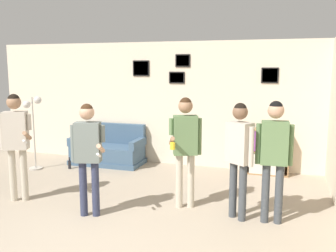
{
  "coord_description": "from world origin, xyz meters",
  "views": [
    {
      "loc": [
        2.38,
        -3.39,
        2.17
      ],
      "look_at": [
        0.58,
        2.22,
        1.23
      ],
      "focal_mm": 40.0,
      "sensor_mm": 36.0,
      "label": 1
    }
  ],
  "objects_px": {
    "person_spectator_far_right": "(274,149)",
    "drinking_cup": "(265,127)",
    "person_watcher_holding_cup": "(185,141)",
    "bookshelf": "(267,152)",
    "floor_lamp": "(33,120)",
    "bottle_on_floor": "(70,164)",
    "person_spectator_near_bookshelf": "(239,149)",
    "person_player_foreground_center": "(88,148)",
    "person_player_foreground_left": "(16,135)",
    "couch": "(108,151)"
  },
  "relations": [
    {
      "from": "person_player_foreground_left",
      "to": "person_spectator_near_bookshelf",
      "type": "bearing_deg",
      "value": 5.58
    },
    {
      "from": "person_watcher_holding_cup",
      "to": "person_spectator_far_right",
      "type": "distance_m",
      "value": 1.32
    },
    {
      "from": "person_player_foreground_left",
      "to": "drinking_cup",
      "type": "xyz_separation_m",
      "value": [
        3.7,
        2.8,
        -0.1
      ]
    },
    {
      "from": "bottle_on_floor",
      "to": "drinking_cup",
      "type": "bearing_deg",
      "value": 12.46
    },
    {
      "from": "person_spectator_far_right",
      "to": "bottle_on_floor",
      "type": "distance_m",
      "value": 4.63
    },
    {
      "from": "bookshelf",
      "to": "drinking_cup",
      "type": "height_order",
      "value": "drinking_cup"
    },
    {
      "from": "person_spectator_far_right",
      "to": "drinking_cup",
      "type": "xyz_separation_m",
      "value": [
        -0.25,
        2.46,
        -0.08
      ]
    },
    {
      "from": "person_watcher_holding_cup",
      "to": "person_spectator_near_bookshelf",
      "type": "height_order",
      "value": "person_watcher_holding_cup"
    },
    {
      "from": "bookshelf",
      "to": "bottle_on_floor",
      "type": "distance_m",
      "value": 4.16
    },
    {
      "from": "person_player_foreground_left",
      "to": "person_watcher_holding_cup",
      "type": "relative_size",
      "value": 1.02
    },
    {
      "from": "person_spectator_near_bookshelf",
      "to": "person_spectator_far_right",
      "type": "bearing_deg",
      "value": 0.08
    },
    {
      "from": "floor_lamp",
      "to": "bottle_on_floor",
      "type": "distance_m",
      "value": 1.21
    },
    {
      "from": "person_watcher_holding_cup",
      "to": "person_spectator_near_bookshelf",
      "type": "distance_m",
      "value": 0.86
    },
    {
      "from": "bottle_on_floor",
      "to": "floor_lamp",
      "type": "bearing_deg",
      "value": -161.43
    },
    {
      "from": "couch",
      "to": "floor_lamp",
      "type": "height_order",
      "value": "floor_lamp"
    },
    {
      "from": "bottle_on_floor",
      "to": "drinking_cup",
      "type": "relative_size",
      "value": 2.57
    },
    {
      "from": "bookshelf",
      "to": "person_spectator_far_right",
      "type": "xyz_separation_m",
      "value": [
        0.19,
        -2.46,
        0.6
      ]
    },
    {
      "from": "floor_lamp",
      "to": "person_watcher_holding_cup",
      "type": "bearing_deg",
      "value": -17.7
    },
    {
      "from": "drinking_cup",
      "to": "couch",
      "type": "bearing_deg",
      "value": -176.67
    },
    {
      "from": "couch",
      "to": "person_spectator_near_bookshelf",
      "type": "height_order",
      "value": "person_spectator_near_bookshelf"
    },
    {
      "from": "couch",
      "to": "drinking_cup",
      "type": "bearing_deg",
      "value": 3.33
    },
    {
      "from": "couch",
      "to": "floor_lamp",
      "type": "xyz_separation_m",
      "value": [
        -1.27,
        -0.91,
        0.78
      ]
    },
    {
      "from": "floor_lamp",
      "to": "person_spectator_far_right",
      "type": "bearing_deg",
      "value": -15.31
    },
    {
      "from": "person_spectator_near_bookshelf",
      "to": "person_watcher_holding_cup",
      "type": "bearing_deg",
      "value": 166.91
    },
    {
      "from": "bookshelf",
      "to": "bottle_on_floor",
      "type": "bearing_deg",
      "value": -167.72
    },
    {
      "from": "bookshelf",
      "to": "couch",
      "type": "bearing_deg",
      "value": -176.74
    },
    {
      "from": "person_spectator_far_right",
      "to": "couch",
      "type": "bearing_deg",
      "value": 148.27
    },
    {
      "from": "person_player_foreground_center",
      "to": "person_spectator_near_bookshelf",
      "type": "distance_m",
      "value": 2.14
    },
    {
      "from": "bookshelf",
      "to": "person_spectator_near_bookshelf",
      "type": "xyz_separation_m",
      "value": [
        -0.28,
        -2.46,
        0.57
      ]
    },
    {
      "from": "person_watcher_holding_cup",
      "to": "person_spectator_near_bookshelf",
      "type": "relative_size",
      "value": 1.02
    },
    {
      "from": "person_player_foreground_center",
      "to": "drinking_cup",
      "type": "xyz_separation_m",
      "value": [
        2.29,
        3.01,
        -0.04
      ]
    },
    {
      "from": "bookshelf",
      "to": "person_spectator_far_right",
      "type": "height_order",
      "value": "person_spectator_far_right"
    },
    {
      "from": "bookshelf",
      "to": "person_player_foreground_left",
      "type": "xyz_separation_m",
      "value": [
        -3.76,
        -2.8,
        0.62
      ]
    },
    {
      "from": "bookshelf",
      "to": "person_spectator_near_bookshelf",
      "type": "height_order",
      "value": "person_spectator_near_bookshelf"
    },
    {
      "from": "person_spectator_far_right",
      "to": "bottle_on_floor",
      "type": "height_order",
      "value": "person_spectator_far_right"
    },
    {
      "from": "person_player_foreground_left",
      "to": "floor_lamp",
      "type": "bearing_deg",
      "value": 119.8
    },
    {
      "from": "person_spectator_near_bookshelf",
      "to": "person_player_foreground_center",
      "type": "bearing_deg",
      "value": -165.09
    },
    {
      "from": "person_player_foreground_left",
      "to": "person_spectator_far_right",
      "type": "relative_size",
      "value": 1.02
    },
    {
      "from": "drinking_cup",
      "to": "person_spectator_near_bookshelf",
      "type": "bearing_deg",
      "value": -95.08
    },
    {
      "from": "couch",
      "to": "bookshelf",
      "type": "relative_size",
      "value": 1.73
    },
    {
      "from": "floor_lamp",
      "to": "bottle_on_floor",
      "type": "relative_size",
      "value": 6.26
    },
    {
      "from": "couch",
      "to": "person_spectator_far_right",
      "type": "relative_size",
      "value": 0.93
    },
    {
      "from": "person_spectator_near_bookshelf",
      "to": "couch",
      "type": "bearing_deg",
      "value": 144.61
    },
    {
      "from": "drinking_cup",
      "to": "person_player_foreground_left",
      "type": "bearing_deg",
      "value": -142.9
    },
    {
      "from": "floor_lamp",
      "to": "bottle_on_floor",
      "type": "bearing_deg",
      "value": 18.57
    },
    {
      "from": "bookshelf",
      "to": "floor_lamp",
      "type": "height_order",
      "value": "floor_lamp"
    },
    {
      "from": "floor_lamp",
      "to": "person_spectator_near_bookshelf",
      "type": "bearing_deg",
      "value": -16.85
    },
    {
      "from": "bottle_on_floor",
      "to": "drinking_cup",
      "type": "distance_m",
      "value": 4.18
    },
    {
      "from": "person_watcher_holding_cup",
      "to": "person_spectator_near_bookshelf",
      "type": "xyz_separation_m",
      "value": [
        0.83,
        -0.19,
        -0.03
      ]
    },
    {
      "from": "person_watcher_holding_cup",
      "to": "drinking_cup",
      "type": "xyz_separation_m",
      "value": [
        1.05,
        2.27,
        -0.08
      ]
    }
  ]
}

